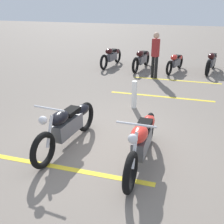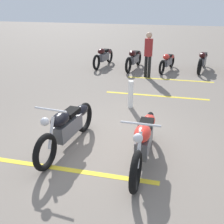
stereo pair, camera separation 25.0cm
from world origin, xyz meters
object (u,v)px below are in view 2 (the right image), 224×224
Objects in this scene: motorcycle_dark_foreground at (68,125)px; bystander_near_row at (148,53)px; motorcycle_row_left at (203,60)px; motorcycle_row_far_right at (104,56)px; motorcycle_row_right at (134,58)px; motorcycle_row_center at (168,61)px; motorcycle_bright_foreground at (144,139)px; bollard_post at (131,94)px.

bystander_near_row reaches higher than motorcycle_dark_foreground.
motorcycle_row_left is 0.98× the size of motorcycle_row_far_right.
motorcycle_dark_foreground is 1.02× the size of motorcycle_row_right.
motorcycle_row_center is at bearing 92.96° from motorcycle_row_far_right.
motorcycle_row_far_right is at bearing -90.45° from motorcycle_row_right.
bystander_near_row is (-1.73, 2.08, 0.50)m from motorcycle_row_left.
motorcycle_row_left is 0.98× the size of motorcycle_row_right.
motorcycle_dark_foreground is at bearing 1.31° from motorcycle_row_center.
motorcycle_bright_foreground is at bearing 17.93° from motorcycle_row_right.
motorcycle_row_center is (7.11, 0.15, -0.06)m from motorcycle_bright_foreground.
bystander_near_row is (-1.27, -0.77, 0.50)m from motorcycle_row_right.
motorcycle_row_far_right reaches higher than motorcycle_row_left.
motorcycle_dark_foreground is 1.02× the size of motorcycle_row_far_right.
motorcycle_bright_foreground is at bearing 27.84° from motorcycle_row_far_right.
motorcycle_row_far_right is at bearing -92.49° from bystander_near_row.
motorcycle_row_center is at bearing -179.41° from motorcycle_bright_foreground.
bollard_post is (-4.97, 2.05, -0.06)m from motorcycle_row_left.
motorcycle_dark_foreground is 2.54m from bollard_post.
bystander_near_row is at bearing 176.86° from motorcycle_dark_foreground.
motorcycle_dark_foreground is at bearing -95.92° from motorcycle_bright_foreground.
motorcycle_row_center is (-0.42, 1.42, -0.04)m from motorcycle_row_left.
motorcycle_row_far_right is (-0.31, 4.27, 0.00)m from motorcycle_row_left.
motorcycle_row_right reaches higher than bollard_post.
motorcycle_row_right is at bearing -71.39° from motorcycle_row_left.
bystander_near_row is (-1.30, 0.66, 0.55)m from motorcycle_row_center.
motorcycle_dark_foreground reaches higher than motorcycle_row_left.
motorcycle_bright_foreground is 1.55m from motorcycle_dark_foreground.
bystander_near_row is at bearing 36.66° from motorcycle_row_right.
motorcycle_row_left is 2.75m from bystander_near_row.
bollard_post is at bearing 30.72° from bystander_near_row.
motorcycle_row_center is at bearing -176.47° from bystander_near_row.
motorcycle_dark_foreground is 1.16× the size of motorcycle_row_center.
motorcycle_row_center is at bearing 172.96° from motorcycle_dark_foreground.
motorcycle_row_right is 1.43m from motorcycle_row_far_right.
motorcycle_dark_foreground is 5.73m from bystander_near_row.
motorcycle_row_center is (6.96, -1.39, -0.06)m from motorcycle_dark_foreground.
motorcycle_row_left is at bearing 169.80° from motorcycle_bright_foreground.
motorcycle_row_far_right is 2.87× the size of bollard_post.
bystander_near_row is 3.29m from bollard_post.
motorcycle_row_left is (7.39, -2.81, -0.02)m from motorcycle_dark_foreground.
motorcycle_row_far_right is (7.22, 3.01, -0.01)m from motorcycle_bright_foreground.
bollard_post is at bearing 166.86° from motorcycle_dark_foreground.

